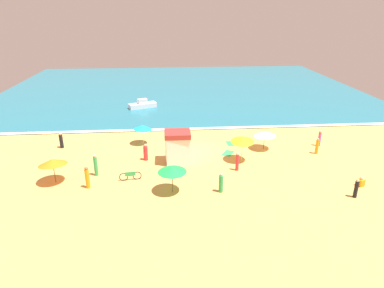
{
  "coord_description": "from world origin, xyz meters",
  "views": [
    {
      "loc": [
        -2.97,
        -30.93,
        13.24
      ],
      "look_at": [
        -0.48,
        -0.2,
        0.8
      ],
      "focal_mm": 31.77,
      "sensor_mm": 36.0,
      "label": 1
    }
  ],
  "objects": [
    {
      "name": "beach_umbrella_2",
      "position": [
        6.75,
        -0.12,
        1.64
      ],
      "size": [
        2.23,
        2.2,
        1.95
      ],
      "color": "#4C3823",
      "rests_on": "ground_plane"
    },
    {
      "name": "parked_bicycle",
      "position": [
        -6.02,
        -5.72,
        0.38
      ],
      "size": [
        1.81,
        0.29,
        0.76
      ],
      "color": "black",
      "rests_on": "ground_plane"
    },
    {
      "name": "beachgoer_6",
      "position": [
        12.36,
        -8.21,
        0.34
      ],
      "size": [
        0.57,
        0.57,
        0.82
      ],
      "color": "orange",
      "rests_on": "ground_plane"
    },
    {
      "name": "beachgoer_5",
      "position": [
        -4.93,
        -1.83,
        0.74
      ],
      "size": [
        0.54,
        0.54,
        1.61
      ],
      "color": "red",
      "rests_on": "ground_plane"
    },
    {
      "name": "beachgoer_8",
      "position": [
        -13.55,
        1.83,
        0.77
      ],
      "size": [
        0.44,
        0.44,
        1.64
      ],
      "color": "black",
      "rests_on": "ground_plane"
    },
    {
      "name": "beach_umbrella_1",
      "position": [
        -2.6,
        -7.96,
        1.92
      ],
      "size": [
        3.07,
        3.08,
        2.15
      ],
      "color": "#4C3823",
      "rests_on": "ground_plane"
    },
    {
      "name": "beach_umbrella_0",
      "position": [
        -5.37,
        2.23,
        1.84
      ],
      "size": [
        2.12,
        2.09,
        2.15
      ],
      "color": "silver",
      "rests_on": "ground_plane"
    },
    {
      "name": "beachgoer_7",
      "position": [
        -9.22,
        -6.77,
        0.89
      ],
      "size": [
        0.44,
        0.44,
        1.84
      ],
      "color": "orange",
      "rests_on": "ground_plane"
    },
    {
      "name": "lifeguard_cabana",
      "position": [
        -1.98,
        -2.53,
        1.52
      ],
      "size": [
        2.31,
        2.02,
        2.97
      ],
      "color": "white",
      "rests_on": "ground_plane"
    },
    {
      "name": "ground_plane",
      "position": [
        0.0,
        0.0,
        0.0
      ],
      "size": [
        60.0,
        60.0,
        0.0
      ],
      "primitive_type": "plane",
      "color": "#E0A856"
    },
    {
      "name": "beach_umbrella_3",
      "position": [
        3.91,
        -2.72,
        2.12
      ],
      "size": [
        2.54,
        2.57,
        2.45
      ],
      "color": "silver",
      "rests_on": "ground_plane"
    },
    {
      "name": "beach_towel_0",
      "position": [
        2.97,
        -0.91,
        0.01
      ],
      "size": [
        1.53,
        1.76,
        0.01
      ],
      "color": "green",
      "rests_on": "ground_plane"
    },
    {
      "name": "small_boat_0",
      "position": [
        -6.17,
        15.77,
        0.53
      ],
      "size": [
        4.02,
        2.59,
        1.25
      ],
      "color": "white",
      "rests_on": "ocean_water"
    },
    {
      "name": "beach_umbrella_4",
      "position": [
        -12.07,
        -5.61,
        1.82
      ],
      "size": [
        3.04,
        3.05,
        2.18
      ],
      "color": "#4C3823",
      "rests_on": "ground_plane"
    },
    {
      "name": "beach_towel_1",
      "position": [
        3.77,
        1.6,
        0.01
      ],
      "size": [
        1.0,
        1.46,
        0.01
      ],
      "color": "green",
      "rests_on": "ground_plane"
    },
    {
      "name": "beachgoer_9",
      "position": [
        3.1,
        -4.64,
        0.81
      ],
      "size": [
        0.39,
        0.39,
        1.68
      ],
      "color": "red",
      "rests_on": "ground_plane"
    },
    {
      "name": "beachgoer_0",
      "position": [
        -8.96,
        -4.64,
        0.93
      ],
      "size": [
        0.45,
        0.45,
        1.94
      ],
      "color": "green",
      "rests_on": "ground_plane"
    },
    {
      "name": "beachgoer_1",
      "position": [
        11.55,
        -1.67,
        0.77
      ],
      "size": [
        0.41,
        0.41,
        1.61
      ],
      "color": "orange",
      "rests_on": "ground_plane"
    },
    {
      "name": "beachgoer_2",
      "position": [
        1.09,
        -8.25,
        0.76
      ],
      "size": [
        0.46,
        0.46,
        1.62
      ],
      "color": "green",
      "rests_on": "ground_plane"
    },
    {
      "name": "beachgoer_3",
      "position": [
        10.99,
        -9.85,
        0.73
      ],
      "size": [
        0.41,
        0.41,
        1.53
      ],
      "color": "black",
      "rests_on": "ground_plane"
    },
    {
      "name": "wave_breaker_foam",
      "position": [
        0.0,
        6.3,
        0.1
      ],
      "size": [
        57.0,
        0.7,
        0.01
      ],
      "primitive_type": "cube",
      "color": "white",
      "rests_on": "ocean_water"
    },
    {
      "name": "beachgoer_4",
      "position": [
        12.63,
        0.25,
        0.83
      ],
      "size": [
        0.38,
        0.38,
        1.68
      ],
      "color": "#D84CA5",
      "rests_on": "ground_plane"
    },
    {
      "name": "ocean_water",
      "position": [
        0.0,
        28.0,
        0.05
      ],
      "size": [
        60.0,
        44.0,
        0.1
      ],
      "primitive_type": "cube",
      "color": "teal",
      "rests_on": "ground_plane"
    }
  ]
}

